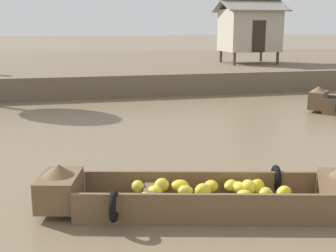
% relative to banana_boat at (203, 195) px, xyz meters
% --- Properties ---
extents(ground_plane, '(300.00, 300.00, 0.00)m').
position_rel_banana_boat_xyz_m(ground_plane, '(0.15, 4.61, -0.30)').
color(ground_plane, '#726047').
extents(riverbank_strip, '(160.00, 20.00, 1.03)m').
position_rel_banana_boat_xyz_m(riverbank_strip, '(0.15, 22.89, 0.21)').
color(riverbank_strip, brown).
rests_on(riverbank_strip, ground).
extents(banana_boat, '(5.77, 2.37, 0.86)m').
position_rel_banana_boat_xyz_m(banana_boat, '(0.00, 0.00, 0.00)').
color(banana_boat, brown).
rests_on(banana_boat, ground).
extents(stilt_house_mid_left, '(3.81, 3.19, 3.82)m').
position_rel_banana_boat_xyz_m(stilt_house_mid_left, '(8.67, 18.14, 2.75)').
color(stilt_house_mid_left, '#4C3826').
rests_on(stilt_house_mid_left, riverbank_strip).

